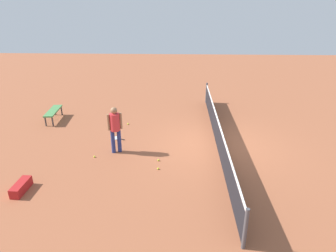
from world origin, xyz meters
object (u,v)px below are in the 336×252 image
object	(u,v)px
tennis_ball_by_net	(94,157)
courtside_bench	(53,112)
tennis_ball_near_player	(128,124)
tennis_ball_baseline	(158,160)
tennis_racket_near_player	(116,138)
player_near_side	(115,126)
equipment_bag	(22,186)
tennis_ball_midcourt	(158,169)

from	to	relation	value
tennis_ball_by_net	courtside_bench	xyz separation A→B (m)	(-3.34, -2.73, 0.38)
tennis_ball_near_player	tennis_ball_baseline	bearing A→B (deg)	26.41
courtside_bench	tennis_racket_near_player	bearing A→B (deg)	60.41
courtside_bench	player_near_side	bearing A→B (deg)	49.81
player_near_side	tennis_ball_by_net	distance (m)	1.28
tennis_ball_by_net	tennis_ball_baseline	distance (m)	2.24
equipment_bag	tennis_ball_baseline	bearing A→B (deg)	115.69
tennis_ball_near_player	tennis_ball_by_net	size ratio (longest dim) A/B	1.00
tennis_ball_near_player	tennis_ball_baseline	xyz separation A→B (m)	(3.11, 1.54, 0.00)
tennis_ball_midcourt	equipment_bag	distance (m)	4.03
player_near_side	tennis_racket_near_player	distance (m)	1.51
tennis_racket_near_player	tennis_ball_near_player	size ratio (longest dim) A/B	9.17
tennis_racket_near_player	equipment_bag	distance (m)	4.05
player_near_side	tennis_ball_midcourt	size ratio (longest dim) A/B	25.76
tennis_ball_by_net	tennis_ball_midcourt	bearing A→B (deg)	72.77
tennis_ball_midcourt	equipment_bag	bearing A→B (deg)	-71.49
courtside_bench	equipment_bag	bearing A→B (deg)	12.45
courtside_bench	tennis_ball_near_player	bearing A→B (deg)	83.50
tennis_ball_by_net	tennis_ball_midcourt	xyz separation A→B (m)	(0.70, 2.27, 0.00)
courtside_bench	equipment_bag	distance (m)	5.46
player_near_side	tennis_ball_midcourt	distance (m)	2.17
tennis_ball_near_player	tennis_racket_near_player	bearing A→B (deg)	-10.24
tennis_ball_midcourt	tennis_ball_by_net	bearing A→B (deg)	-107.23
tennis_ball_near_player	tennis_ball_midcourt	xyz separation A→B (m)	(3.65, 1.57, 0.00)
tennis_racket_near_player	tennis_ball_near_player	xyz separation A→B (m)	(-1.41, 0.25, 0.02)
tennis_ball_by_net	courtside_bench	distance (m)	4.33
tennis_ball_near_player	courtside_bench	bearing A→B (deg)	-96.50
player_near_side	courtside_bench	world-z (taller)	player_near_side
tennis_ball_near_player	equipment_bag	size ratio (longest dim) A/B	0.08
player_near_side	tennis_ball_near_player	distance (m)	2.69
tennis_ball_near_player	equipment_bag	distance (m)	5.42
courtside_bench	equipment_bag	size ratio (longest dim) A/B	1.89
tennis_ball_by_net	tennis_racket_near_player	bearing A→B (deg)	164.03
tennis_ball_near_player	courtside_bench	distance (m)	3.47
tennis_ball_baseline	tennis_ball_near_player	bearing A→B (deg)	-153.59
tennis_ball_midcourt	tennis_ball_baseline	xyz separation A→B (m)	(-0.55, -0.03, 0.00)
tennis_ball_midcourt	tennis_ball_baseline	size ratio (longest dim) A/B	1.00
player_near_side	tennis_ball_by_net	xyz separation A→B (m)	(0.44, -0.70, -0.98)
tennis_ball_by_net	tennis_ball_baseline	xyz separation A→B (m)	(0.16, 2.24, 0.00)
tennis_ball_by_net	tennis_ball_baseline	size ratio (longest dim) A/B	1.00
tennis_ball_baseline	equipment_bag	world-z (taller)	equipment_bag
tennis_racket_near_player	tennis_ball_near_player	distance (m)	1.43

